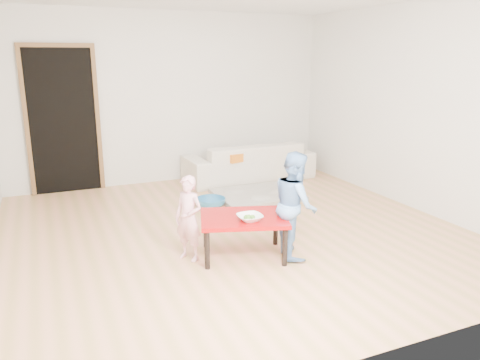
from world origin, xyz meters
TOP-DOWN VIEW (x-y plane):
  - floor at (0.00, 0.00)m, footprint 5.00×5.00m
  - back_wall at (0.00, 2.50)m, footprint 5.00×0.02m
  - right_wall at (2.50, 0.00)m, footprint 0.02×5.00m
  - doorway at (-1.60, 2.48)m, footprint 1.02×0.08m
  - sofa at (1.13, 2.05)m, footprint 2.07×0.84m
  - cushion at (0.82, 1.85)m, footprint 0.57×0.54m
  - red_table at (-0.17, -0.68)m, footprint 0.99×0.85m
  - bowl at (-0.16, -0.82)m, footprint 0.24×0.24m
  - broccoli at (-0.16, -0.82)m, footprint 0.12×0.12m
  - child_pink at (-0.68, -0.53)m, footprint 0.34×0.37m
  - child_blue at (0.31, -0.84)m, footprint 0.52×0.60m
  - basin at (0.06, 0.91)m, footprint 0.39×0.39m
  - blanket at (0.83, 1.11)m, footprint 1.14×0.95m

SIDE VIEW (x-z plane):
  - floor at x=0.00m, z-range -0.01..0.01m
  - blanket at x=0.83m, z-range 0.00..0.06m
  - basin at x=0.06m, z-range 0.00..0.12m
  - red_table at x=-0.17m, z-range 0.00..0.42m
  - sofa at x=1.13m, z-range 0.00..0.60m
  - child_pink at x=-0.68m, z-range 0.00..0.84m
  - broccoli at x=-0.16m, z-range 0.42..0.47m
  - bowl at x=-0.16m, z-range 0.42..0.48m
  - cushion at x=0.82m, z-range 0.39..0.52m
  - child_blue at x=0.31m, z-range 0.00..1.05m
  - doorway at x=-1.60m, z-range -0.03..2.08m
  - back_wall at x=0.00m, z-range 0.00..2.60m
  - right_wall at x=2.50m, z-range 0.00..2.60m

